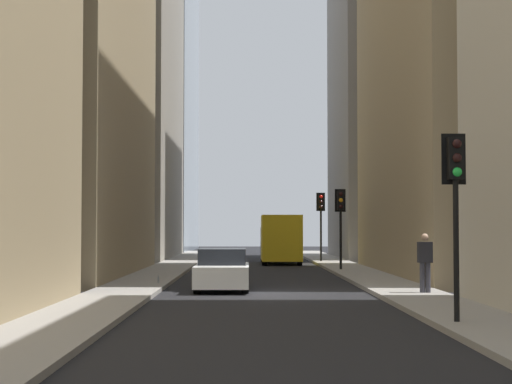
{
  "coord_description": "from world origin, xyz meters",
  "views": [
    {
      "loc": [
        -27.54,
        0.56,
        2.13
      ],
      "look_at": [
        14.68,
        0.12,
        3.92
      ],
      "focal_mm": 59.08,
      "sensor_mm": 36.0,
      "label": 1
    }
  ],
  "objects_px": {
    "traffic_light_foreground": "(456,182)",
    "sedan_white": "(222,271)",
    "traffic_light_midblock": "(321,211)",
    "traffic_light_far_junction": "(341,210)",
    "delivery_truck": "(280,239)",
    "discarded_bottle": "(158,280)",
    "pedestrian": "(425,260)"
  },
  "relations": [
    {
      "from": "delivery_truck",
      "to": "sedan_white",
      "type": "distance_m",
      "value": 21.19
    },
    {
      "from": "traffic_light_foreground",
      "to": "discarded_bottle",
      "type": "height_order",
      "value": "traffic_light_foreground"
    },
    {
      "from": "traffic_light_far_junction",
      "to": "sedan_white",
      "type": "bearing_deg",
      "value": 155.47
    },
    {
      "from": "traffic_light_far_junction",
      "to": "discarded_bottle",
      "type": "bearing_deg",
      "value": 142.09
    },
    {
      "from": "sedan_white",
      "to": "traffic_light_foreground",
      "type": "xyz_separation_m",
      "value": [
        -10.79,
        -5.29,
        2.43
      ]
    },
    {
      "from": "traffic_light_foreground",
      "to": "traffic_light_far_junction",
      "type": "relative_size",
      "value": 1.04
    },
    {
      "from": "sedan_white",
      "to": "traffic_light_far_junction",
      "type": "distance_m",
      "value": 13.03
    },
    {
      "from": "traffic_light_far_junction",
      "to": "traffic_light_foreground",
      "type": "bearing_deg",
      "value": 179.91
    },
    {
      "from": "delivery_truck",
      "to": "traffic_light_foreground",
      "type": "bearing_deg",
      "value": -175.52
    },
    {
      "from": "delivery_truck",
      "to": "traffic_light_far_junction",
      "type": "xyz_separation_m",
      "value": [
        -9.32,
        -2.53,
        1.51
      ]
    },
    {
      "from": "delivery_truck",
      "to": "traffic_light_far_junction",
      "type": "relative_size",
      "value": 1.68
    },
    {
      "from": "delivery_truck",
      "to": "traffic_light_far_junction",
      "type": "distance_m",
      "value": 9.77
    },
    {
      "from": "sedan_white",
      "to": "discarded_bottle",
      "type": "bearing_deg",
      "value": 52.71
    },
    {
      "from": "traffic_light_foreground",
      "to": "traffic_light_midblock",
      "type": "distance_m",
      "value": 32.36
    },
    {
      "from": "delivery_truck",
      "to": "sedan_white",
      "type": "height_order",
      "value": "delivery_truck"
    },
    {
      "from": "delivery_truck",
      "to": "discarded_bottle",
      "type": "bearing_deg",
      "value": 164.94
    },
    {
      "from": "delivery_truck",
      "to": "discarded_bottle",
      "type": "distance_m",
      "value": 19.91
    },
    {
      "from": "traffic_light_midblock",
      "to": "sedan_white",
      "type": "bearing_deg",
      "value": 166.32
    },
    {
      "from": "traffic_light_foreground",
      "to": "traffic_light_far_junction",
      "type": "distance_m",
      "value": 22.46
    },
    {
      "from": "discarded_bottle",
      "to": "traffic_light_foreground",
      "type": "bearing_deg",
      "value": -148.72
    },
    {
      "from": "traffic_light_midblock",
      "to": "pedestrian",
      "type": "distance_m",
      "value": 24.49
    },
    {
      "from": "delivery_truck",
      "to": "sedan_white",
      "type": "xyz_separation_m",
      "value": [
        -20.99,
        2.8,
        -0.8
      ]
    },
    {
      "from": "traffic_light_foreground",
      "to": "traffic_light_far_junction",
      "type": "height_order",
      "value": "traffic_light_foreground"
    },
    {
      "from": "traffic_light_far_junction",
      "to": "discarded_bottle",
      "type": "distance_m",
      "value": 12.81
    },
    {
      "from": "traffic_light_midblock",
      "to": "discarded_bottle",
      "type": "distance_m",
      "value": 21.38
    },
    {
      "from": "sedan_white",
      "to": "traffic_light_midblock",
      "type": "xyz_separation_m",
      "value": [
        21.56,
        -5.25,
        2.48
      ]
    },
    {
      "from": "traffic_light_midblock",
      "to": "traffic_light_far_junction",
      "type": "distance_m",
      "value": 9.89
    },
    {
      "from": "discarded_bottle",
      "to": "delivery_truck",
      "type": "bearing_deg",
      "value": -15.06
    },
    {
      "from": "traffic_light_foreground",
      "to": "sedan_white",
      "type": "bearing_deg",
      "value": 26.11
    },
    {
      "from": "delivery_truck",
      "to": "traffic_light_foreground",
      "type": "relative_size",
      "value": 1.61
    },
    {
      "from": "traffic_light_foreground",
      "to": "delivery_truck",
      "type": "bearing_deg",
      "value": 4.48
    },
    {
      "from": "pedestrian",
      "to": "discarded_bottle",
      "type": "distance_m",
      "value": 9.86
    }
  ]
}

